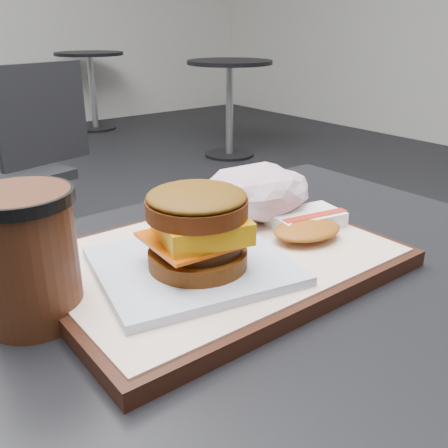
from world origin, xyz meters
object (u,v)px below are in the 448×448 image
customer_table (252,419)px  coffee_cup (27,253)px  neighbor_chair (17,161)px  serving_tray (217,260)px  hash_brown (306,224)px  breakfast_sandwich (196,238)px  crumpled_wrapper (257,192)px

customer_table → coffee_cup: 0.34m
neighbor_chair → serving_tray: bearing=-98.3°
customer_table → hash_brown: hash_brown is taller
serving_tray → hash_brown: 0.12m
serving_tray → breakfast_sandwich: size_ratio=1.72×
customer_table → crumpled_wrapper: (0.10, 0.11, 0.24)m
coffee_cup → customer_table: bearing=-20.5°
hash_brown → neighbor_chair: bearing=86.0°
customer_table → crumpled_wrapper: crumpled_wrapper is taller
hash_brown → coffee_cup: size_ratio=1.00×
neighbor_chair → customer_table: bearing=-97.7°
hash_brown → crumpled_wrapper: crumpled_wrapper is taller
breakfast_sandwich → neighbor_chair: size_ratio=0.25×
serving_tray → neighbor_chair: (0.24, 1.64, -0.27)m
customer_table → crumpled_wrapper: size_ratio=5.30×
customer_table → serving_tray: serving_tray is taller
customer_table → serving_tray: 0.20m
breakfast_sandwich → neighbor_chair: bearing=80.3°
breakfast_sandwich → crumpled_wrapper: breakfast_sandwich is taller
customer_table → hash_brown: (0.11, 0.03, 0.22)m
customer_table → serving_tray: size_ratio=2.11×
breakfast_sandwich → coffee_cup: (-0.15, 0.05, 0.01)m
serving_tray → coffee_cup: coffee_cup is taller
customer_table → neighbor_chair: size_ratio=0.91×
coffee_cup → neighbor_chair: size_ratio=0.14×
breakfast_sandwich → hash_brown: (0.17, 0.01, -0.03)m
neighbor_chair → coffee_cup: bearing=-105.0°
customer_table → breakfast_sandwich: bearing=152.8°
customer_table → breakfast_sandwich: breakfast_sandwich is taller
customer_table → coffee_cup: size_ratio=6.34×
customer_table → neighbor_chair: neighbor_chair is taller
serving_tray → breakfast_sandwich: bearing=-150.4°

